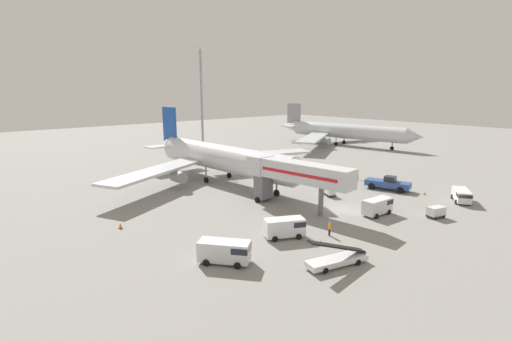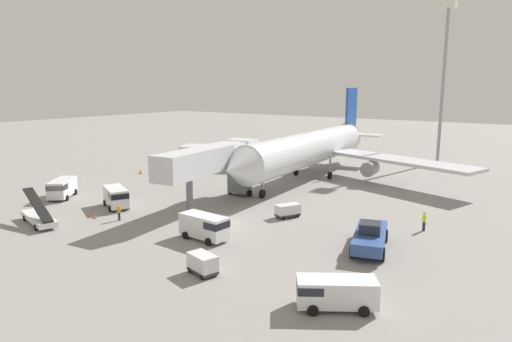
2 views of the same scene
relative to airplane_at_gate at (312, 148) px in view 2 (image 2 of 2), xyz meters
The scene contains 17 objects.
ground_plane 26.00m from the airplane_at_gate, 82.73° to the right, with size 300.00×300.00×0.00m, color gray.
airplane_at_gate is the anchor object (origin of this frame).
jet_bridge 20.36m from the airplane_at_gate, 94.76° to the right, with size 5.12×17.29×7.04m.
pushback_tug 30.49m from the airplane_at_gate, 52.88° to the right, with size 4.40×7.77×2.44m.
belt_loader_truck 38.09m from the airplane_at_gate, 107.82° to the right, with size 6.79×3.37×3.16m.
service_van_far_left 34.65m from the airplane_at_gate, 124.35° to the right, with size 4.76×5.27×2.28m.
service_van_near_left 40.95m from the airplane_at_gate, 60.26° to the right, with size 5.18×4.26×1.94m.
service_van_far_right 29.67m from the airplane_at_gate, 110.33° to the right, with size 5.03×3.82×2.29m.
service_van_mid_center 30.85m from the airplane_at_gate, 80.14° to the right, with size 4.76×2.34×2.27m.
baggage_cart_outer_right 37.63m from the airplane_at_gate, 74.43° to the right, with size 2.61×1.91×1.52m.
baggage_cart_rear_right 21.65m from the airplane_at_gate, 68.82° to the right, with size 2.28×2.84×1.39m.
ground_crew_worker_foreground 31.51m from the airplane_at_gate, 100.97° to the right, with size 0.44×0.44×1.72m.
ground_crew_worker_midground 26.68m from the airplane_at_gate, 38.38° to the right, with size 0.42×0.42×1.84m.
safety_cone_alpha 33.13m from the airplane_at_gate, 105.30° to the right, with size 0.33×0.33×0.51m.
safety_cone_bravo 36.20m from the airplane_at_gate, 56.11° to the right, with size 0.35×0.35×0.53m.
safety_cone_charlie 27.06m from the airplane_at_gate, 152.89° to the right, with size 0.49×0.49×0.74m.
apron_light_mast 31.21m from the airplane_at_gate, 63.48° to the left, with size 2.40×2.40×27.57m.
Camera 2 is at (27.87, -34.29, 13.62)m, focal length 31.82 mm.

